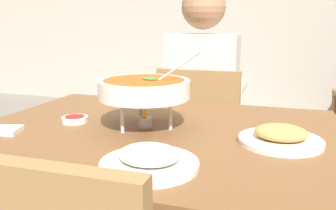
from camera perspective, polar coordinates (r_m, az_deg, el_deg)
dining_table_main at (r=1.19m, az=-2.20°, el=-9.39°), size 1.19×0.92×0.78m
chair_diner_main at (r=1.92m, az=5.37°, el=-5.54°), size 0.44×0.44×0.90m
diner_main at (r=1.89m, az=5.73°, el=1.57°), size 0.40×0.45×1.31m
curry_bowl at (r=1.15m, az=-3.87°, el=2.56°), size 0.33×0.30×0.26m
rice_plate at (r=0.85m, az=-3.05°, el=-8.77°), size 0.24×0.24×0.06m
appetizer_plate at (r=1.07m, az=17.74°, el=-4.90°), size 0.24×0.24×0.06m
sauce_dish at (r=1.28m, az=-14.72°, el=-2.17°), size 0.09×0.09×0.02m
napkin_folded at (r=1.24m, az=-25.49°, el=-3.73°), size 0.14×0.11×0.02m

